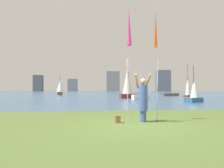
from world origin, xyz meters
The scene contains 15 objects.
ground centered at (0.00, 50.95, -0.06)m, with size 120.00×138.00×0.12m.
person centered at (0.46, 0.79, 0.93)m, with size 0.69×0.51×1.89m.
kite_flag_left centered at (-0.14, 0.49, 3.54)m, with size 0.16×0.69×4.36m.
kite_flag_right centered at (1.07, 1.09, 3.66)m, with size 0.16×0.49×4.54m.
bag centered at (-0.56, 0.63, 0.14)m, with size 0.19×0.21×0.29m.
sailboat_0 centered at (12.45, 28.99, 0.32)m, with size 3.09×1.18×4.55m.
sailboat_2 centered at (3.18, 20.92, 2.05)m, with size 2.80×1.81×5.49m.
sailboat_3 centered at (4.26, 17.57, 0.32)m, with size 2.39×1.40×3.87m.
sailboat_5 centered at (12.60, 22.49, 1.64)m, with size 1.61×1.59×5.15m.
sailboat_6 centered at (8.23, 12.01, 1.02)m, with size 1.89×1.57×3.60m.
sailboat_8 centered at (-8.64, 36.94, 1.48)m, with size 1.53×2.86×4.27m.
skyline_tower_0 centered at (-32.41, 109.34, 4.45)m, with size 4.91×3.89×8.90m.
skyline_tower_1 centered at (-13.62, 110.18, 3.47)m, with size 5.19×4.30×6.95m.
skyline_tower_2 centered at (9.25, 110.51, 5.70)m, with size 7.52×4.28×11.41m.
skyline_tower_3 centered at (37.14, 105.27, 5.89)m, with size 7.64×5.65×11.78m.
Camera 1 is at (-1.45, -7.09, 1.29)m, focal length 32.81 mm.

